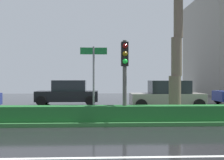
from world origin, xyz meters
name	(u,v)px	position (x,y,z in m)	size (l,w,h in m)	color
ground_plane	(74,118)	(0.00, 9.00, -0.05)	(90.00, 42.00, 0.10)	black
near_lane_divider_stripe	(45,158)	(0.00, 2.00, 0.00)	(81.00, 0.14, 0.01)	white
median_strip	(72,118)	(0.00, 8.00, 0.07)	(85.50, 4.00, 0.15)	#2D6B33
median_hedge	(68,113)	(0.00, 6.60, 0.45)	(76.50, 0.70, 0.60)	#1E6028
traffic_signal_median_right	(125,65)	(2.25, 6.57, 2.36)	(0.28, 0.43, 3.21)	#4C4C47
street_name_sign	(94,73)	(1.01, 6.98, 2.08)	(1.10, 0.08, 3.00)	slate
car_in_traffic_second	(68,93)	(-0.99, 15.19, 0.83)	(4.30, 2.02, 1.72)	black
car_in_traffic_third	(167,96)	(5.29, 11.87, 0.83)	(4.30, 2.02, 1.72)	gray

